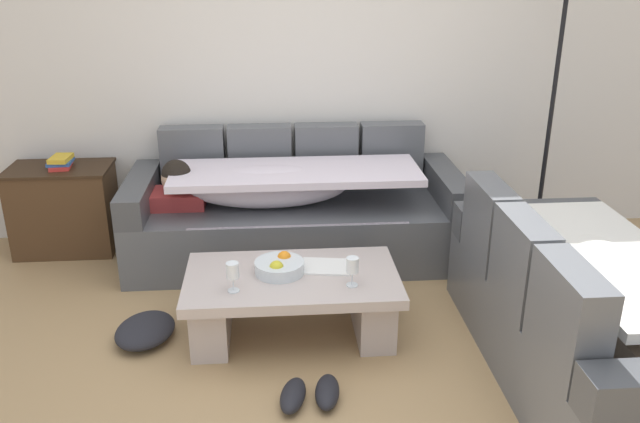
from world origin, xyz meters
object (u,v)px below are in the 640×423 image
Objects in this scene: fruit_bowl at (280,266)px; book_stack_on_cabinet at (61,162)px; wine_glass_near_right at (352,266)px; open_magazine at (326,266)px; couch_near_window at (585,318)px; crumpled_garment at (145,330)px; side_cabinet at (65,209)px; pair_of_shoes at (310,394)px; wine_glass_near_left at (233,272)px; floor_lamp at (548,100)px; coffee_table at (292,297)px; couch_along_wall at (291,213)px.

book_stack_on_cabinet is (-1.52, 1.26, 0.26)m from fruit_bowl.
wine_glass_near_right is 0.28m from open_magazine.
crumpled_garment is at bearing 77.64° from couch_near_window.
side_cabinet reaches higher than pair_of_shoes.
wine_glass_near_left is 0.09× the size of floor_lamp.
wine_glass_near_left is (-0.32, -0.16, 0.26)m from coffee_table.
couch_near_window is 2.38m from crumpled_garment.
coffee_table is 3.00× the size of crumpled_garment.
pair_of_shoes is (1.65, -1.92, -0.63)m from book_stack_on_cabinet.
floor_lamp is at bearing 29.68° from wine_glass_near_left.
couch_near_window is 1.78m from floor_lamp.
couch_along_wall is 1.23× the size of couch_near_window.
coffee_table is at bearing 71.11° from couch_near_window.
couch_near_window is at bearing -15.82° from open_magazine.
crumpled_garment is (-2.67, -1.06, -1.06)m from floor_lamp.
coffee_table is at bearing -149.86° from floor_lamp.
wine_glass_near_left reaches higher than crumpled_garment.
wine_glass_near_left is 0.64m from wine_glass_near_right.
book_stack_on_cabinet is 0.66× the size of pair_of_shoes.
wine_glass_near_right is 0.23× the size of side_cabinet.
coffee_table is (-1.47, 0.50, -0.10)m from couch_near_window.
couch_near_window is 5.64× the size of pair_of_shoes.
side_cabinet is 3.54m from floor_lamp.
couch_along_wall is 14.11× the size of wine_glass_near_left.
couch_near_window is 1.56m from coffee_table.
wine_glass_near_left is 0.74× the size of book_stack_on_cabinet.
floor_lamp is (3.44, -0.24, 0.80)m from side_cabinet.
couch_along_wall is 1.67m from book_stack_on_cabinet.
book_stack_on_cabinet is 0.56× the size of crumpled_garment.
wine_glass_near_right is at bearing -25.32° from fruit_bowl.
floor_lamp is at bearing 38.80° from wine_glass_near_right.
floor_lamp is (2.14, 1.22, 0.62)m from wine_glass_near_left.
couch_near_window is 3.57m from book_stack_on_cabinet.
crumpled_garment is at bearing -177.70° from fruit_bowl.
pair_of_shoes is (1.67, -1.93, -0.28)m from side_cabinet.
side_cabinet reaches higher than crumpled_garment.
book_stack_on_cabinet is at bearing -6.78° from side_cabinet.
wine_glass_near_right is 0.71m from pair_of_shoes.
wine_glass_near_left is at bearing -17.48° from crumpled_garment.
coffee_table is 5.37× the size of book_stack_on_cabinet.
side_cabinet is 2.57m from pair_of_shoes.
pair_of_shoes is (-0.26, -0.48, -0.45)m from wine_glass_near_right.
side_cabinet is at bearing 59.68° from couch_near_window.
open_magazine is 2.18m from side_cabinet.
side_cabinet reaches higher than wine_glass_near_left.
wine_glass_near_left is at bearing 79.19° from couch_near_window.
couch_along_wall is at bearing 103.23° from wine_glass_near_right.
coffee_table is 0.26m from open_magazine.
pair_of_shoes is at bearing -118.60° from wine_glass_near_right.
pair_of_shoes is at bearing -50.92° from wine_glass_near_left.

